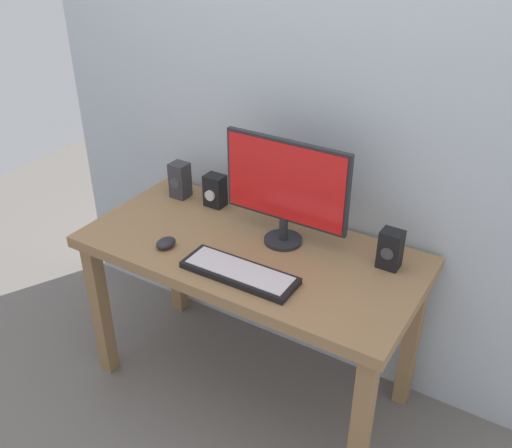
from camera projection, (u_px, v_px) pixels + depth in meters
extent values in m
plane|color=slate|center=(251.00, 382.00, 2.77)|extent=(6.00, 6.00, 0.00)
cube|color=#B2BCC6|center=(300.00, 50.00, 2.29)|extent=(2.64, 0.04, 3.00)
cube|color=#936D47|center=(250.00, 252.00, 2.39)|extent=(1.42, 0.69, 0.05)
cube|color=#936D47|center=(101.00, 310.00, 2.67)|extent=(0.06, 0.06, 0.73)
cube|color=#936D47|center=(361.00, 429.00, 2.08)|extent=(0.06, 0.06, 0.73)
cube|color=#936D47|center=(176.00, 253.00, 3.08)|extent=(0.06, 0.06, 0.73)
cube|color=#936D47|center=(411.00, 339.00, 2.50)|extent=(0.06, 0.06, 0.73)
cylinder|color=#232328|center=(283.00, 240.00, 2.41)|extent=(0.16, 0.16, 0.02)
cylinder|color=#232328|center=(283.00, 228.00, 2.38)|extent=(0.04, 0.04, 0.10)
cube|color=#232328|center=(286.00, 181.00, 2.28)|extent=(0.54, 0.02, 0.35)
cube|color=red|center=(284.00, 182.00, 2.27)|extent=(0.52, 0.01, 0.32)
cube|color=black|center=(239.00, 273.00, 2.19)|extent=(0.46, 0.16, 0.03)
cube|color=silver|center=(239.00, 270.00, 2.19)|extent=(0.42, 0.13, 0.00)
ellipsoid|color=#232328|center=(166.00, 243.00, 2.36)|extent=(0.08, 0.10, 0.04)
cube|color=black|center=(390.00, 249.00, 2.21)|extent=(0.09, 0.07, 0.16)
cylinder|color=#3F3F44|center=(387.00, 254.00, 2.19)|extent=(0.05, 0.00, 0.05)
cube|color=#333338|center=(180.00, 180.00, 2.72)|extent=(0.08, 0.08, 0.17)
cylinder|color=#3F3F44|center=(175.00, 183.00, 2.69)|extent=(0.05, 0.00, 0.05)
cube|color=black|center=(215.00, 191.00, 2.65)|extent=(0.09, 0.07, 0.15)
cylinder|color=silver|center=(210.00, 196.00, 2.62)|extent=(0.05, 0.01, 0.05)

